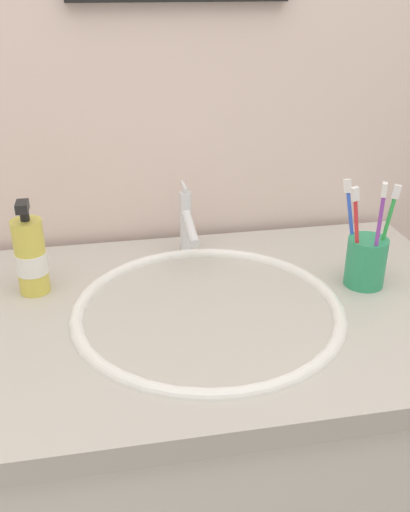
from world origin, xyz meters
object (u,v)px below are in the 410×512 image
Objects in this scene: toothbrush_red at (357,231)px; toothbrush_purple at (378,231)px; soap_dispenser at (31,257)px; faucet at (187,223)px; toothbrush_blue at (351,224)px; toothbrush_cup at (366,262)px; toothbrush_green at (386,229)px.

toothbrush_red is 0.94× the size of toothbrush_purple.
toothbrush_purple is at bearing -10.76° from soap_dispenser.
toothbrush_red is at bearing 150.43° from toothbrush_purple.
toothbrush_purple is (0.30, -0.21, 0.05)m from faucet.
toothbrush_red is 1.03× the size of toothbrush_blue.
toothbrush_green reaches higher than toothbrush_cup.
toothbrush_green is 1.08× the size of soap_dispenser.
faucet is 0.37m from toothbrush_purple.
toothbrush_cup is 0.48× the size of toothbrush_red.
toothbrush_green is at bearing -19.04° from toothbrush_cup.
toothbrush_cup is 0.49× the size of toothbrush_blue.
soap_dispenser is at bearing 170.38° from toothbrush_red.
toothbrush_purple reaches higher than faucet.
faucet is at bearing 18.57° from soap_dispenser.
soap_dispenser is at bearing 169.24° from toothbrush_purple.
toothbrush_cup is at bearing -53.20° from toothbrush_blue.
toothbrush_cup is 0.08m from toothbrush_red.
toothbrush_cup is (0.30, -0.18, -0.02)m from faucet.
toothbrush_blue is at bearing 140.62° from toothbrush_green.
soap_dispenser is at bearing 171.44° from toothbrush_green.
toothbrush_green is at bearing 37.72° from toothbrush_purple.
faucet is 0.87× the size of soap_dispenser.
toothbrush_red reaches higher than toothbrush_green.
faucet is at bearing 144.71° from toothbrush_purple.
toothbrush_purple is (0.03, -0.02, 0.01)m from toothbrush_red.
toothbrush_cup is 0.07m from toothbrush_green.
toothbrush_blue reaches higher than toothbrush_cup.
toothbrush_blue reaches higher than soap_dispenser.
toothbrush_cup is at bearing 19.34° from toothbrush_red.
toothbrush_cup is at bearing -31.47° from faucet.
soap_dispenser is (-0.56, 0.10, -0.04)m from toothbrush_red.
toothbrush_purple is at bearing -91.09° from toothbrush_cup.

